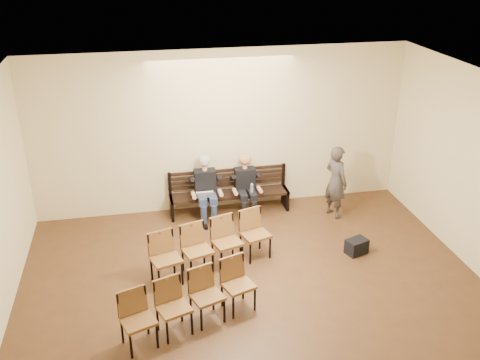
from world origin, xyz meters
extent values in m
cube|color=beige|center=(0.00, 5.00, 1.75)|extent=(8.00, 0.02, 3.50)
cube|color=white|center=(0.00, 0.00, 3.50)|extent=(8.00, 10.00, 0.02)
cube|color=black|center=(0.09, 4.65, 0.23)|extent=(2.60, 0.90, 0.45)
cube|color=silver|center=(-0.47, 4.37, 0.58)|extent=(0.37, 0.29, 0.26)
cylinder|color=silver|center=(0.51, 4.32, 0.56)|extent=(0.08, 0.08, 0.22)
cube|color=black|center=(2.16, 2.51, 0.15)|extent=(0.46, 0.39, 0.29)
imported|color=#3C3631|center=(2.27, 4.05, 0.92)|extent=(0.67, 0.79, 1.83)
cube|color=brown|center=(-0.61, 2.53, 0.46)|extent=(2.30, 1.13, 0.93)
cube|color=brown|center=(-1.17, 1.04, 0.44)|extent=(2.19, 1.18, 0.88)
camera|label=1|loc=(-1.75, -5.60, 5.52)|focal=40.00mm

